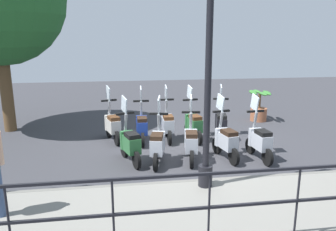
{
  "coord_description": "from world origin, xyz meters",
  "views": [
    {
      "loc": [
        -7.93,
        1.71,
        2.89
      ],
      "look_at": [
        0.2,
        0.5,
        0.9
      ],
      "focal_mm": 35.0,
      "sensor_mm": 36.0,
      "label": 1
    }
  ],
  "objects_px": {
    "scooter_near_2": "(191,142)",
    "scooter_far_1": "(193,124)",
    "scooter_near_4": "(130,143)",
    "scooter_near_3": "(158,144)",
    "scooter_far_4": "(112,125)",
    "scooter_near_0": "(259,140)",
    "scooter_far_3": "(142,126)",
    "scooter_near_1": "(226,140)",
    "scooter_far_2": "(167,124)",
    "potted_palm": "(259,108)",
    "scooter_far_0": "(221,123)",
    "lamp_post_near": "(208,81)"
  },
  "relations": [
    {
      "from": "scooter_near_3",
      "to": "scooter_far_0",
      "type": "bearing_deg",
      "value": -38.14
    },
    {
      "from": "scooter_far_0",
      "to": "scooter_near_3",
      "type": "bearing_deg",
      "value": 140.91
    },
    {
      "from": "lamp_post_near",
      "to": "scooter_far_2",
      "type": "bearing_deg",
      "value": 3.97
    },
    {
      "from": "scooter_near_4",
      "to": "scooter_far_3",
      "type": "xyz_separation_m",
      "value": [
        1.45,
        -0.38,
        0.0
      ]
    },
    {
      "from": "lamp_post_near",
      "to": "scooter_near_0",
      "type": "xyz_separation_m",
      "value": [
        1.51,
        -1.72,
        -1.65
      ]
    },
    {
      "from": "scooter_near_1",
      "to": "scooter_far_2",
      "type": "xyz_separation_m",
      "value": [
        1.67,
        1.16,
        0.0
      ]
    },
    {
      "from": "potted_palm",
      "to": "scooter_far_4",
      "type": "xyz_separation_m",
      "value": [
        -1.61,
        5.03,
        0.04
      ]
    },
    {
      "from": "scooter_near_0",
      "to": "scooter_far_1",
      "type": "bearing_deg",
      "value": 30.92
    },
    {
      "from": "scooter_near_4",
      "to": "scooter_far_3",
      "type": "height_order",
      "value": "same"
    },
    {
      "from": "scooter_near_4",
      "to": "scooter_far_0",
      "type": "xyz_separation_m",
      "value": [
        1.44,
        -2.64,
        0.0
      ]
    },
    {
      "from": "scooter_near_1",
      "to": "scooter_far_4",
      "type": "height_order",
      "value": "same"
    },
    {
      "from": "scooter_far_2",
      "to": "scooter_near_0",
      "type": "bearing_deg",
      "value": -132.04
    },
    {
      "from": "scooter_near_4",
      "to": "scooter_near_0",
      "type": "bearing_deg",
      "value": -112.29
    },
    {
      "from": "scooter_far_4",
      "to": "scooter_near_0",
      "type": "bearing_deg",
      "value": -135.72
    },
    {
      "from": "scooter_near_1",
      "to": "scooter_far_0",
      "type": "height_order",
      "value": "same"
    },
    {
      "from": "scooter_near_1",
      "to": "scooter_near_3",
      "type": "relative_size",
      "value": 1.0
    },
    {
      "from": "lamp_post_near",
      "to": "scooter_near_2",
      "type": "height_order",
      "value": "lamp_post_near"
    },
    {
      "from": "scooter_near_1",
      "to": "scooter_far_3",
      "type": "xyz_separation_m",
      "value": [
        1.56,
        1.89,
        0.0
      ]
    },
    {
      "from": "scooter_far_2",
      "to": "scooter_far_0",
      "type": "bearing_deg",
      "value": -93.79
    },
    {
      "from": "scooter_near_4",
      "to": "scooter_far_2",
      "type": "distance_m",
      "value": 1.91
    },
    {
      "from": "scooter_near_3",
      "to": "scooter_far_3",
      "type": "distance_m",
      "value": 1.64
    },
    {
      "from": "lamp_post_near",
      "to": "scooter_far_3",
      "type": "relative_size",
      "value": 2.89
    },
    {
      "from": "scooter_near_1",
      "to": "scooter_far_0",
      "type": "bearing_deg",
      "value": -23.97
    },
    {
      "from": "scooter_near_0",
      "to": "scooter_near_3",
      "type": "distance_m",
      "value": 2.44
    },
    {
      "from": "scooter_near_3",
      "to": "scooter_far_0",
      "type": "relative_size",
      "value": 1.0
    },
    {
      "from": "scooter_far_0",
      "to": "scooter_far_4",
      "type": "relative_size",
      "value": 1.0
    },
    {
      "from": "lamp_post_near",
      "to": "scooter_near_1",
      "type": "height_order",
      "value": "lamp_post_near"
    },
    {
      "from": "scooter_near_4",
      "to": "scooter_far_1",
      "type": "distance_m",
      "value": 2.33
    },
    {
      "from": "lamp_post_near",
      "to": "scooter_near_4",
      "type": "distance_m",
      "value": 2.75
    },
    {
      "from": "scooter_near_2",
      "to": "scooter_far_4",
      "type": "bearing_deg",
      "value": 55.66
    },
    {
      "from": "scooter_near_4",
      "to": "potted_palm",
      "type": "bearing_deg",
      "value": -72.1
    },
    {
      "from": "scooter_near_2",
      "to": "scooter_far_4",
      "type": "distance_m",
      "value": 2.58
    },
    {
      "from": "scooter_near_0",
      "to": "scooter_far_0",
      "type": "relative_size",
      "value": 1.0
    },
    {
      "from": "scooter_near_4",
      "to": "scooter_near_3",
      "type": "bearing_deg",
      "value": -122.13
    },
    {
      "from": "scooter_near_3",
      "to": "scooter_far_2",
      "type": "xyz_separation_m",
      "value": [
        1.72,
        -0.48,
        0.0
      ]
    },
    {
      "from": "scooter_far_4",
      "to": "scooter_far_1",
      "type": "bearing_deg",
      "value": -113.01
    },
    {
      "from": "potted_palm",
      "to": "scooter_far_0",
      "type": "height_order",
      "value": "scooter_far_0"
    },
    {
      "from": "lamp_post_near",
      "to": "scooter_near_1",
      "type": "xyz_separation_m",
      "value": [
        1.64,
        -0.93,
        -1.65
      ]
    },
    {
      "from": "scooter_far_1",
      "to": "scooter_far_3",
      "type": "bearing_deg",
      "value": 81.1
    },
    {
      "from": "scooter_near_2",
      "to": "scooter_far_1",
      "type": "xyz_separation_m",
      "value": [
        1.55,
        -0.41,
        0.0
      ]
    },
    {
      "from": "scooter_far_0",
      "to": "scooter_far_2",
      "type": "relative_size",
      "value": 1.0
    },
    {
      "from": "scooter_far_1",
      "to": "scooter_near_2",
      "type": "bearing_deg",
      "value": 156.85
    },
    {
      "from": "scooter_near_2",
      "to": "scooter_far_3",
      "type": "relative_size",
      "value": 1.0
    },
    {
      "from": "scooter_far_0",
      "to": "scooter_far_1",
      "type": "distance_m",
      "value": 0.81
    },
    {
      "from": "scooter_near_3",
      "to": "scooter_far_4",
      "type": "relative_size",
      "value": 1.0
    },
    {
      "from": "scooter_near_4",
      "to": "scooter_far_1",
      "type": "relative_size",
      "value": 1.0
    },
    {
      "from": "scooter_far_3",
      "to": "scooter_near_1",
      "type": "bearing_deg",
      "value": -128.03
    },
    {
      "from": "scooter_near_2",
      "to": "scooter_far_3",
      "type": "height_order",
      "value": "same"
    },
    {
      "from": "scooter_far_1",
      "to": "scooter_far_3",
      "type": "relative_size",
      "value": 1.0
    },
    {
      "from": "potted_palm",
      "to": "scooter_near_1",
      "type": "relative_size",
      "value": 0.69
    }
  ]
}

